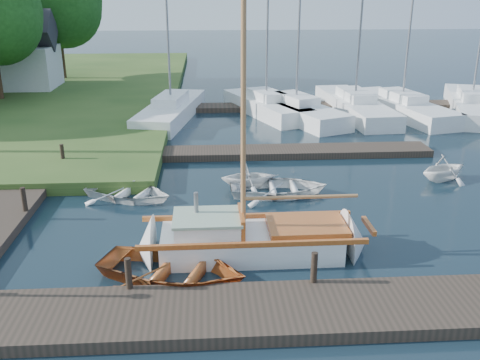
{
  "coord_description": "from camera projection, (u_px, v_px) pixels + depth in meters",
  "views": [
    {
      "loc": [
        -1.04,
        -16.41,
        7.17
      ],
      "look_at": [
        0.0,
        0.0,
        1.2
      ],
      "focal_mm": 40.0,
      "sensor_mm": 36.0,
      "label": 1
    }
  ],
  "objects": [
    {
      "name": "pontoon",
      "position": [
        383.0,
        105.0,
        33.46
      ],
      "size": [
        30.0,
        1.6,
        0.3
      ],
      "primitive_type": "cube",
      "color": "#322920",
      "rests_on": "ground"
    },
    {
      "name": "left_dock",
      "position": [
        15.0,
        193.0,
        19.25
      ],
      "size": [
        2.2,
        18.0,
        0.3
      ],
      "primitive_type": "cube",
      "color": "#322920",
      "rests_on": "ground"
    },
    {
      "name": "ground",
      "position": [
        240.0,
        214.0,
        17.9
      ],
      "size": [
        160.0,
        160.0,
        0.0
      ],
      "primitive_type": "plane",
      "color": "black",
      "rests_on": "ground"
    },
    {
      "name": "mooring_post_1",
      "position": [
        128.0,
        273.0,
        12.79
      ],
      "size": [
        0.16,
        0.16,
        0.8
      ],
      "primitive_type": "cylinder",
      "color": "black",
      "rests_on": "near_dock"
    },
    {
      "name": "marina_boat_3",
      "position": [
        355.0,
        104.0,
        31.72
      ],
      "size": [
        2.89,
        9.64,
        11.7
      ],
      "rotation": [
        0.0,
        0.0,
        1.64
      ],
      "color": "white",
      "rests_on": "ground"
    },
    {
      "name": "tender_a",
      "position": [
        128.0,
        190.0,
        19.07
      ],
      "size": [
        3.86,
        3.38,
        0.67
      ],
      "primitive_type": "imported",
      "rotation": [
        0.0,
        0.0,
        1.17
      ],
      "color": "white",
      "rests_on": "ground"
    },
    {
      "name": "mooring_post_2",
      "position": [
        314.0,
        267.0,
        13.06
      ],
      "size": [
        0.16,
        0.16,
        0.8
      ],
      "primitive_type": "cylinder",
      "color": "black",
      "rests_on": "near_dock"
    },
    {
      "name": "far_dock",
      "position": [
        275.0,
        152.0,
        24.07
      ],
      "size": [
        14.0,
        1.6,
        0.3
      ],
      "primitive_type": "cube",
      "color": "#322920",
      "rests_on": "ground"
    },
    {
      "name": "marina_boat_0",
      "position": [
        171.0,
        109.0,
        30.54
      ],
      "size": [
        3.87,
        9.17,
        9.83
      ],
      "rotation": [
        0.0,
        0.0,
        1.38
      ],
      "color": "white",
      "rests_on": "ground"
    },
    {
      "name": "mooring_post_5",
      "position": [
        62.0,
        154.0,
        21.94
      ],
      "size": [
        0.16,
        0.16,
        0.8
      ],
      "primitive_type": "cylinder",
      "color": "black",
      "rests_on": "left_dock"
    },
    {
      "name": "house_c",
      "position": [
        17.0,
        57.0,
        36.82
      ],
      "size": [
        5.25,
        4.0,
        5.28
      ],
      "color": "beige",
      "rests_on": "shore"
    },
    {
      "name": "near_dock",
      "position": [
        257.0,
        312.0,
        12.22
      ],
      "size": [
        18.0,
        2.2,
        0.3
      ],
      "primitive_type": "cube",
      "color": "#322920",
      "rests_on": "ground"
    },
    {
      "name": "tender_d",
      "position": [
        444.0,
        166.0,
        20.86
      ],
      "size": [
        2.73,
        2.58,
        1.14
      ],
      "primitive_type": "imported",
      "rotation": [
        0.0,
        0.0,
        1.99
      ],
      "color": "white",
      "rests_on": "ground"
    },
    {
      "name": "marina_boat_1",
      "position": [
        266.0,
        104.0,
        31.69
      ],
      "size": [
        4.83,
        8.05,
        11.31
      ],
      "rotation": [
        0.0,
        0.0,
        1.94
      ],
      "color": "white",
      "rests_on": "ground"
    },
    {
      "name": "tree_7",
      "position": [
        56.0,
        0.0,
        39.51
      ],
      "size": [
        6.83,
        6.83,
        9.38
      ],
      "color": "#332114",
      "rests_on": "shore"
    },
    {
      "name": "mooring_post_4",
      "position": [
        24.0,
        199.0,
        17.25
      ],
      "size": [
        0.16,
        0.16,
        0.8
      ],
      "primitive_type": "cylinder",
      "color": "black",
      "rests_on": "left_dock"
    },
    {
      "name": "tender_c",
      "position": [
        279.0,
        185.0,
        19.42
      ],
      "size": [
        3.56,
        2.56,
        0.73
      ],
      "primitive_type": "imported",
      "rotation": [
        0.0,
        0.0,
        1.58
      ],
      "color": "white",
      "rests_on": "ground"
    },
    {
      "name": "marina_boat_4",
      "position": [
        402.0,
        106.0,
        31.43
      ],
      "size": [
        4.14,
        9.06,
        10.74
      ],
      "rotation": [
        0.0,
        0.0,
        1.8
      ],
      "color": "white",
      "rests_on": "ground"
    },
    {
      "name": "marina_boat_2",
      "position": [
        296.0,
        109.0,
        30.59
      ],
      "size": [
        5.13,
        8.34,
        11.9
      ],
      "rotation": [
        0.0,
        0.0,
        1.96
      ],
      "color": "white",
      "rests_on": "ground"
    },
    {
      "name": "tender_b",
      "position": [
        249.0,
        174.0,
        20.06
      ],
      "size": [
        2.18,
        1.92,
        1.08
      ],
      "primitive_type": "imported",
      "rotation": [
        0.0,
        0.0,
        1.65
      ],
      "color": "white",
      "rests_on": "ground"
    },
    {
      "name": "marina_boat_5",
      "position": [
        471.0,
        104.0,
        31.99
      ],
      "size": [
        5.24,
        10.04,
        11.42
      ],
      "rotation": [
        0.0,
        0.0,
        1.25
      ],
      "color": "white",
      "rests_on": "ground"
    },
    {
      "name": "sailboat",
      "position": [
        256.0,
        242.0,
        15.15
      ],
      "size": [
        7.16,
        2.04,
        9.83
      ],
      "rotation": [
        0.0,
        0.0,
        0.01
      ],
      "color": "white",
      "rests_on": "ground"
    },
    {
      "name": "dinghy",
      "position": [
        172.0,
        265.0,
        13.78
      ],
      "size": [
        4.65,
        3.99,
        0.81
      ],
      "primitive_type": "imported",
      "rotation": [
        0.0,
        0.0,
        1.22
      ],
      "color": "#9B3A1A",
      "rests_on": "ground"
    }
  ]
}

